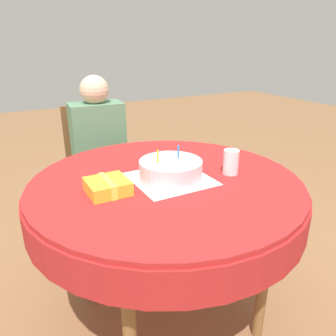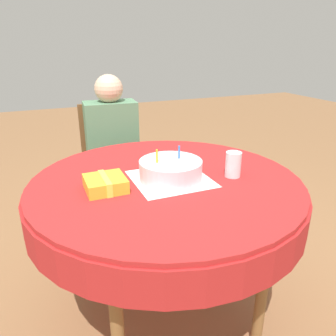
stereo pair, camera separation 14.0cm
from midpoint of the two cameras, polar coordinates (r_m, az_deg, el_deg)
ground_plane at (r=1.85m, az=-2.68°, el=-24.03°), size 12.00×12.00×0.00m
dining_table at (r=1.46m, az=-3.13°, el=-5.14°), size 1.19×1.19×0.76m
chair at (r=2.32m, az=-13.76°, el=0.08°), size 0.46×0.46×0.92m
person at (r=2.17m, az=-13.64°, el=3.40°), size 0.34×0.31×1.13m
napkin at (r=1.42m, az=-2.36°, el=-1.93°), size 0.32×0.32×0.00m
birthday_cake at (r=1.40m, az=-2.39°, el=-0.34°), size 0.27×0.27×0.14m
drinking_glass at (r=1.47m, az=8.23°, el=1.00°), size 0.07×0.07×0.11m
gift_box at (r=1.32m, az=-13.51°, el=-3.19°), size 0.16×0.16×0.06m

